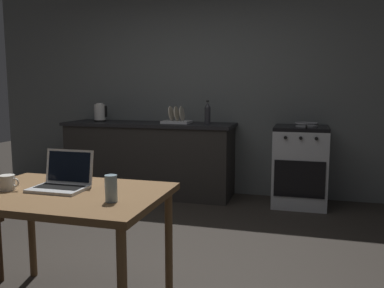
{
  "coord_description": "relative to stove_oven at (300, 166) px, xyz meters",
  "views": [
    {
      "loc": [
        1.34,
        -2.76,
        1.34
      ],
      "look_at": [
        0.29,
        0.98,
        0.81
      ],
      "focal_mm": 38.07,
      "sensor_mm": 36.0,
      "label": 1
    }
  ],
  "objects": [
    {
      "name": "electric_kettle",
      "position": [
        -2.54,
        0.0,
        0.57
      ],
      "size": [
        0.18,
        0.15,
        0.24
      ],
      "color": "black",
      "rests_on": "kitchen_counter"
    },
    {
      "name": "ground_plane",
      "position": [
        -1.3,
        -2.01,
        -0.46
      ],
      "size": [
        12.0,
        12.0,
        0.0
      ],
      "primitive_type": "plane",
      "color": "#2D2823"
    },
    {
      "name": "back_wall",
      "position": [
        -1.0,
        0.35,
        0.92
      ],
      "size": [
        6.4,
        0.1,
        2.76
      ],
      "primitive_type": "cube",
      "color": "slate",
      "rests_on": "ground_plane"
    },
    {
      "name": "kitchen_counter",
      "position": [
        -1.86,
        0.0,
        0.0
      ],
      "size": [
        2.16,
        0.64,
        0.92
      ],
      "color": "#282623",
      "rests_on": "ground_plane"
    },
    {
      "name": "dish_rack",
      "position": [
        -1.49,
        0.0,
        0.51
      ],
      "size": [
        0.34,
        0.26,
        0.21
      ],
      "color": "silver",
      "rests_on": "kitchen_counter"
    },
    {
      "name": "frying_pan",
      "position": [
        0.05,
        -0.03,
        0.48
      ],
      "size": [
        0.26,
        0.43,
        0.05
      ],
      "color": "gray",
      "rests_on": "stove_oven"
    },
    {
      "name": "laptop",
      "position": [
        -1.36,
        -2.68,
        0.33
      ],
      "size": [
        0.32,
        0.26,
        0.23
      ],
      "rotation": [
        0.0,
        0.0,
        -0.21
      ],
      "color": "silver",
      "rests_on": "dining_table"
    },
    {
      "name": "stove_oven",
      "position": [
        0.0,
        0.0,
        0.0
      ],
      "size": [
        0.6,
        0.62,
        0.92
      ],
      "color": "#B7BABF",
      "rests_on": "ground_plane"
    },
    {
      "name": "bottle",
      "position": [
        -1.09,
        -0.05,
        0.59
      ],
      "size": [
        0.07,
        0.07,
        0.28
      ],
      "color": "#2D2D33",
      "rests_on": "kitchen_counter"
    },
    {
      "name": "dining_table",
      "position": [
        -1.3,
        -2.74,
        0.2
      ],
      "size": [
        1.15,
        0.81,
        0.74
      ],
      "color": "brown",
      "rests_on": "ground_plane"
    },
    {
      "name": "coffee_mug",
      "position": [
        -1.65,
        -2.8,
        0.33
      ],
      "size": [
        0.13,
        0.09,
        0.09
      ],
      "color": "silver",
      "rests_on": "dining_table"
    },
    {
      "name": "drinking_glass",
      "position": [
        -0.94,
        -2.86,
        0.36
      ],
      "size": [
        0.07,
        0.07,
        0.14
      ],
      "color": "#99B7C6",
      "rests_on": "dining_table"
    }
  ]
}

